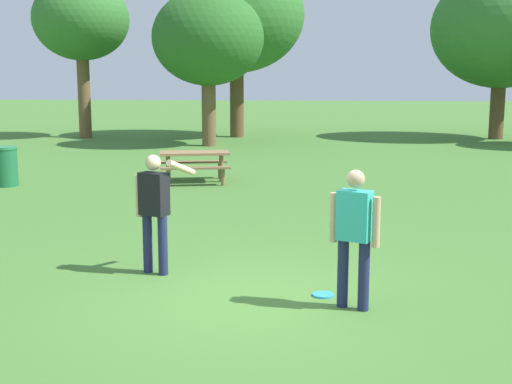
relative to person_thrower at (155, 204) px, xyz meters
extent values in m
plane|color=#447530|center=(1.34, -0.96, -0.96)|extent=(120.00, 120.00, 0.00)
cylinder|color=#1E234C|center=(-0.12, 0.04, -0.55)|extent=(0.13, 0.13, 0.82)
cylinder|color=#1E234C|center=(0.11, -0.07, -0.55)|extent=(0.13, 0.13, 0.82)
cube|color=black|center=(-0.01, -0.01, 0.15)|extent=(0.44, 0.36, 0.58)
sphere|color=beige|center=(-0.01, -0.01, 0.57)|extent=(0.21, 0.21, 0.21)
cylinder|color=beige|center=(-0.24, 0.10, 0.10)|extent=(0.09, 0.09, 0.58)
cylinder|color=beige|center=(0.35, 0.13, 0.49)|extent=(0.32, 0.56, 0.28)
cylinder|color=#1E234C|center=(2.73, -1.29, -0.55)|extent=(0.13, 0.13, 0.82)
cylinder|color=#1E234C|center=(2.49, -1.18, -0.55)|extent=(0.13, 0.13, 0.82)
cube|color=#33B2AD|center=(2.61, -1.23, 0.15)|extent=(0.44, 0.36, 0.58)
sphere|color=tan|center=(2.61, -1.23, 0.57)|extent=(0.21, 0.21, 0.21)
cylinder|color=tan|center=(2.85, -1.34, 0.10)|extent=(0.09, 0.09, 0.58)
cylinder|color=tan|center=(2.38, -1.12, 0.10)|extent=(0.09, 0.09, 0.58)
cylinder|color=#2D9EDB|center=(2.28, -0.80, -0.95)|extent=(0.26, 0.26, 0.03)
cube|color=olive|center=(-0.82, 7.93, -0.22)|extent=(1.82, 1.09, 0.06)
cube|color=olive|center=(-0.70, 7.36, -0.52)|extent=(1.72, 0.60, 0.05)
cube|color=olive|center=(-0.94, 8.50, -0.52)|extent=(1.72, 0.60, 0.05)
cylinder|color=olive|center=(-1.47, 7.79, -0.61)|extent=(0.11, 0.11, 0.71)
cylinder|color=olive|center=(-1.35, 7.23, -0.75)|extent=(0.09, 0.09, 0.41)
cylinder|color=olive|center=(-1.58, 8.36, -0.75)|extent=(0.09, 0.09, 0.41)
cylinder|color=olive|center=(-0.17, 8.07, -0.61)|extent=(0.11, 0.11, 0.71)
cylinder|color=olive|center=(-0.05, 7.50, -0.75)|extent=(0.09, 0.09, 0.41)
cylinder|color=olive|center=(-0.29, 8.63, -0.75)|extent=(0.09, 0.09, 0.41)
cylinder|color=#1E663D|center=(-5.29, 6.98, -0.51)|extent=(0.56, 0.56, 0.90)
cylinder|color=#287A4B|center=(-5.29, 6.98, -0.03)|extent=(0.59, 0.59, 0.06)
cylinder|color=brown|center=(-7.48, 19.51, 0.94)|extent=(0.52, 0.52, 3.80)
ellipsoid|color=#33702D|center=(-7.48, 19.51, 3.92)|extent=(3.96, 3.96, 3.36)
cylinder|color=brown|center=(-1.77, 16.63, 0.46)|extent=(0.52, 0.52, 2.85)
ellipsoid|color=#286023|center=(-1.77, 16.63, 3.02)|extent=(4.11, 4.11, 3.49)
cylinder|color=brown|center=(-1.12, 20.35, 0.82)|extent=(0.59, 0.59, 3.55)
ellipsoid|color=#33702D|center=(-1.12, 20.35, 4.15)|extent=(5.67, 5.67, 4.82)
cylinder|color=brown|center=(9.68, 20.33, 0.50)|extent=(0.59, 0.59, 2.93)
ellipsoid|color=#33702D|center=(9.68, 20.33, 3.52)|extent=(5.66, 5.66, 4.81)
camera|label=1|loc=(2.12, -9.05, 1.76)|focal=48.55mm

